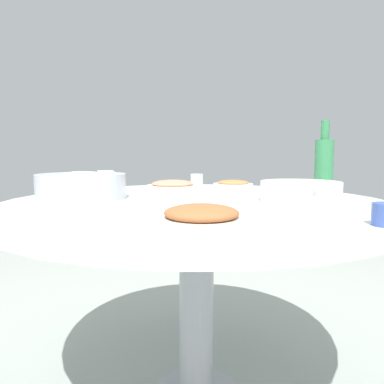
{
  "coord_description": "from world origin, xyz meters",
  "views": [
    {
      "loc": [
        0.74,
        -0.98,
        0.91
      ],
      "look_at": [
        -0.01,
        -0.01,
        0.78
      ],
      "focal_mm": 33.46,
      "sensor_mm": 36.0,
      "label": 1
    }
  ],
  "objects_px": {
    "round_dining_table": "(196,230)",
    "rice_bowl": "(82,186)",
    "green_bottle": "(324,165)",
    "tea_cup_near": "(197,180)",
    "soup_bowl": "(300,192)",
    "dish_stirfry": "(201,217)",
    "dish_tofu_braise": "(233,184)",
    "dish_shrimp": "(173,185)"
  },
  "relations": [
    {
      "from": "round_dining_table",
      "to": "rice_bowl",
      "type": "height_order",
      "value": "rice_bowl"
    },
    {
      "from": "green_bottle",
      "to": "tea_cup_near",
      "type": "relative_size",
      "value": 4.68
    },
    {
      "from": "soup_bowl",
      "to": "green_bottle",
      "type": "xyz_separation_m",
      "value": [
        -0.01,
        0.26,
        0.08
      ]
    },
    {
      "from": "round_dining_table",
      "to": "dish_stirfry",
      "type": "bearing_deg",
      "value": -51.38
    },
    {
      "from": "dish_stirfry",
      "to": "dish_tofu_braise",
      "type": "distance_m",
      "value": 0.94
    },
    {
      "from": "dish_shrimp",
      "to": "tea_cup_near",
      "type": "xyz_separation_m",
      "value": [
        -0.04,
        0.24,
        0.01
      ]
    },
    {
      "from": "round_dining_table",
      "to": "green_bottle",
      "type": "relative_size",
      "value": 4.56
    },
    {
      "from": "dish_tofu_braise",
      "to": "round_dining_table",
      "type": "bearing_deg",
      "value": -72.62
    },
    {
      "from": "round_dining_table",
      "to": "dish_tofu_braise",
      "type": "distance_m",
      "value": 0.54
    },
    {
      "from": "rice_bowl",
      "to": "green_bottle",
      "type": "xyz_separation_m",
      "value": [
        0.64,
        0.66,
        0.07
      ]
    },
    {
      "from": "dish_tofu_braise",
      "to": "green_bottle",
      "type": "xyz_separation_m",
      "value": [
        0.45,
        -0.06,
        0.1
      ]
    },
    {
      "from": "rice_bowl",
      "to": "tea_cup_near",
      "type": "bearing_deg",
      "value": 90.75
    },
    {
      "from": "soup_bowl",
      "to": "green_bottle",
      "type": "bearing_deg",
      "value": 91.64
    },
    {
      "from": "soup_bowl",
      "to": "green_bottle",
      "type": "height_order",
      "value": "green_bottle"
    },
    {
      "from": "round_dining_table",
      "to": "dish_shrimp",
      "type": "bearing_deg",
      "value": 142.88
    },
    {
      "from": "soup_bowl",
      "to": "dish_shrimp",
      "type": "relative_size",
      "value": 1.11
    },
    {
      "from": "dish_tofu_braise",
      "to": "green_bottle",
      "type": "distance_m",
      "value": 0.46
    },
    {
      "from": "dish_shrimp",
      "to": "tea_cup_near",
      "type": "bearing_deg",
      "value": 100.32
    },
    {
      "from": "soup_bowl",
      "to": "dish_tofu_braise",
      "type": "bearing_deg",
      "value": 145.32
    },
    {
      "from": "round_dining_table",
      "to": "dish_tofu_braise",
      "type": "relative_size",
      "value": 6.94
    },
    {
      "from": "soup_bowl",
      "to": "dish_shrimp",
      "type": "xyz_separation_m",
      "value": [
        -0.62,
        0.05,
        -0.01
      ]
    },
    {
      "from": "round_dining_table",
      "to": "dish_tofu_braise",
      "type": "xyz_separation_m",
      "value": [
        -0.16,
        0.5,
        0.12
      ]
    },
    {
      "from": "dish_shrimp",
      "to": "tea_cup_near",
      "type": "relative_size",
      "value": 3.87
    },
    {
      "from": "round_dining_table",
      "to": "dish_shrimp",
      "type": "distance_m",
      "value": 0.42
    },
    {
      "from": "rice_bowl",
      "to": "soup_bowl",
      "type": "height_order",
      "value": "rice_bowl"
    },
    {
      "from": "round_dining_table",
      "to": "soup_bowl",
      "type": "height_order",
      "value": "soup_bowl"
    },
    {
      "from": "soup_bowl",
      "to": "tea_cup_near",
      "type": "xyz_separation_m",
      "value": [
        -0.66,
        0.29,
        -0.0
      ]
    },
    {
      "from": "dish_stirfry",
      "to": "dish_tofu_braise",
      "type": "bearing_deg",
      "value": 116.92
    },
    {
      "from": "soup_bowl",
      "to": "green_bottle",
      "type": "distance_m",
      "value": 0.27
    },
    {
      "from": "tea_cup_near",
      "to": "round_dining_table",
      "type": "bearing_deg",
      "value": -52.99
    },
    {
      "from": "dish_shrimp",
      "to": "dish_tofu_braise",
      "type": "distance_m",
      "value": 0.31
    },
    {
      "from": "round_dining_table",
      "to": "soup_bowl",
      "type": "xyz_separation_m",
      "value": [
        0.3,
        0.19,
        0.14
      ]
    },
    {
      "from": "rice_bowl",
      "to": "tea_cup_near",
      "type": "distance_m",
      "value": 0.7
    },
    {
      "from": "green_bottle",
      "to": "tea_cup_near",
      "type": "xyz_separation_m",
      "value": [
        -0.65,
        0.04,
        -0.09
      ]
    },
    {
      "from": "dish_stirfry",
      "to": "dish_tofu_braise",
      "type": "xyz_separation_m",
      "value": [
        -0.42,
        0.84,
        -0.0
      ]
    },
    {
      "from": "round_dining_table",
      "to": "dish_stirfry",
      "type": "height_order",
      "value": "dish_stirfry"
    },
    {
      "from": "rice_bowl",
      "to": "dish_shrimp",
      "type": "bearing_deg",
      "value": 85.71
    },
    {
      "from": "soup_bowl",
      "to": "dish_tofu_braise",
      "type": "height_order",
      "value": "soup_bowl"
    },
    {
      "from": "dish_shrimp",
      "to": "dish_stirfry",
      "type": "xyz_separation_m",
      "value": [
        0.59,
        -0.58,
        0.0
      ]
    },
    {
      "from": "round_dining_table",
      "to": "rice_bowl",
      "type": "bearing_deg",
      "value": -148.3
    },
    {
      "from": "dish_shrimp",
      "to": "tea_cup_near",
      "type": "height_order",
      "value": "tea_cup_near"
    },
    {
      "from": "dish_tofu_braise",
      "to": "green_bottle",
      "type": "height_order",
      "value": "green_bottle"
    }
  ]
}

